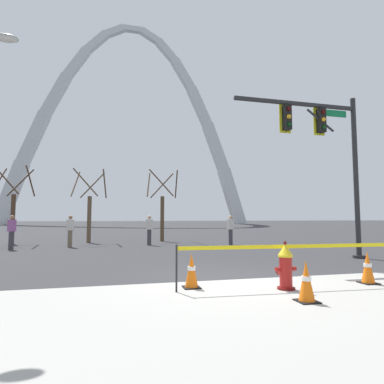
{
  "coord_description": "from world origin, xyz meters",
  "views": [
    {
      "loc": [
        -2.7,
        -7.19,
        1.5
      ],
      "look_at": [
        0.22,
        5.0,
        2.5
      ],
      "focal_mm": 29.5,
      "sensor_mm": 36.0,
      "label": 1
    }
  ],
  "objects_px": {
    "monument_arch": "(131,134)",
    "pedestrian_near_trees": "(231,230)",
    "traffic_cone_curb_edge": "(368,268)",
    "pedestrian_standing_center": "(70,231)",
    "fire_hydrant": "(285,267)",
    "traffic_cone_mid_sidewalk": "(306,282)",
    "traffic_signal_gantry": "(328,147)",
    "pedestrian_walking_left": "(149,230)",
    "traffic_cone_by_hydrant": "(192,271)",
    "pedestrian_walking_right": "(11,232)"
  },
  "relations": [
    {
      "from": "pedestrian_standing_center",
      "to": "pedestrian_near_trees",
      "type": "bearing_deg",
      "value": -4.6
    },
    {
      "from": "traffic_cone_by_hydrant",
      "to": "monument_arch",
      "type": "height_order",
      "value": "monument_arch"
    },
    {
      "from": "traffic_cone_by_hydrant",
      "to": "monument_arch",
      "type": "bearing_deg",
      "value": 88.93
    },
    {
      "from": "traffic_cone_curb_edge",
      "to": "traffic_signal_gantry",
      "type": "bearing_deg",
      "value": 62.53
    },
    {
      "from": "fire_hydrant",
      "to": "pedestrian_near_trees",
      "type": "height_order",
      "value": "pedestrian_near_trees"
    },
    {
      "from": "monument_arch",
      "to": "traffic_cone_mid_sidewalk",
      "type": "bearing_deg",
      "value": -89.45
    },
    {
      "from": "pedestrian_walking_right",
      "to": "traffic_cone_mid_sidewalk",
      "type": "bearing_deg",
      "value": -54.51
    },
    {
      "from": "pedestrian_walking_left",
      "to": "traffic_cone_by_hydrant",
      "type": "bearing_deg",
      "value": -90.92
    },
    {
      "from": "fire_hydrant",
      "to": "pedestrian_standing_center",
      "type": "bearing_deg",
      "value": 117.56
    },
    {
      "from": "monument_arch",
      "to": "pedestrian_near_trees",
      "type": "height_order",
      "value": "monument_arch"
    },
    {
      "from": "traffic_cone_mid_sidewalk",
      "to": "traffic_cone_curb_edge",
      "type": "relative_size",
      "value": 1.0
    },
    {
      "from": "pedestrian_standing_center",
      "to": "traffic_cone_curb_edge",
      "type": "bearing_deg",
      "value": -54.23
    },
    {
      "from": "fire_hydrant",
      "to": "traffic_cone_curb_edge",
      "type": "bearing_deg",
      "value": 2.28
    },
    {
      "from": "fire_hydrant",
      "to": "pedestrian_walking_left",
      "type": "bearing_deg",
      "value": 98.74
    },
    {
      "from": "fire_hydrant",
      "to": "traffic_cone_mid_sidewalk",
      "type": "height_order",
      "value": "fire_hydrant"
    },
    {
      "from": "pedestrian_walking_left",
      "to": "pedestrian_near_trees",
      "type": "xyz_separation_m",
      "value": [
        4.32,
        -0.85,
        0.0
      ]
    },
    {
      "from": "traffic_cone_by_hydrant",
      "to": "traffic_cone_mid_sidewalk",
      "type": "height_order",
      "value": "same"
    },
    {
      "from": "fire_hydrant",
      "to": "pedestrian_walking_right",
      "type": "relative_size",
      "value": 0.62
    },
    {
      "from": "fire_hydrant",
      "to": "traffic_signal_gantry",
      "type": "height_order",
      "value": "traffic_signal_gantry"
    },
    {
      "from": "fire_hydrant",
      "to": "traffic_cone_curb_edge",
      "type": "distance_m",
      "value": 2.11
    },
    {
      "from": "fire_hydrant",
      "to": "traffic_signal_gantry",
      "type": "distance_m",
      "value": 6.7
    },
    {
      "from": "traffic_cone_mid_sidewalk",
      "to": "fire_hydrant",
      "type": "bearing_deg",
      "value": 81.07
    },
    {
      "from": "pedestrian_standing_center",
      "to": "pedestrian_near_trees",
      "type": "relative_size",
      "value": 1.0
    },
    {
      "from": "monument_arch",
      "to": "pedestrian_walking_right",
      "type": "bearing_deg",
      "value": -98.34
    },
    {
      "from": "fire_hydrant",
      "to": "traffic_signal_gantry",
      "type": "bearing_deg",
      "value": 43.65
    },
    {
      "from": "traffic_cone_by_hydrant",
      "to": "traffic_signal_gantry",
      "type": "height_order",
      "value": "traffic_signal_gantry"
    },
    {
      "from": "traffic_cone_mid_sidewalk",
      "to": "traffic_cone_curb_edge",
      "type": "xyz_separation_m",
      "value": [
        2.26,
        1.05,
        0.0
      ]
    },
    {
      "from": "pedestrian_near_trees",
      "to": "pedestrian_walking_left",
      "type": "bearing_deg",
      "value": 168.82
    },
    {
      "from": "monument_arch",
      "to": "pedestrian_near_trees",
      "type": "relative_size",
      "value": 32.27
    },
    {
      "from": "traffic_cone_mid_sidewalk",
      "to": "pedestrian_walking_right",
      "type": "distance_m",
      "value": 13.83
    },
    {
      "from": "traffic_cone_mid_sidewalk",
      "to": "pedestrian_walking_right",
      "type": "height_order",
      "value": "pedestrian_walking_right"
    },
    {
      "from": "traffic_cone_curb_edge",
      "to": "pedestrian_walking_left",
      "type": "height_order",
      "value": "pedestrian_walking_left"
    },
    {
      "from": "pedestrian_walking_right",
      "to": "pedestrian_walking_left",
      "type": "bearing_deg",
      "value": 7.05
    },
    {
      "from": "pedestrian_near_trees",
      "to": "traffic_cone_curb_edge",
      "type": "bearing_deg",
      "value": -92.85
    },
    {
      "from": "pedestrian_walking_left",
      "to": "pedestrian_near_trees",
      "type": "relative_size",
      "value": 1.0
    },
    {
      "from": "traffic_cone_mid_sidewalk",
      "to": "pedestrian_standing_center",
      "type": "height_order",
      "value": "pedestrian_standing_center"
    },
    {
      "from": "traffic_cone_mid_sidewalk",
      "to": "pedestrian_near_trees",
      "type": "bearing_deg",
      "value": 76.15
    },
    {
      "from": "traffic_cone_curb_edge",
      "to": "pedestrian_near_trees",
      "type": "xyz_separation_m",
      "value": [
        0.5,
        10.15,
        0.46
      ]
    },
    {
      "from": "traffic_cone_by_hydrant",
      "to": "traffic_cone_mid_sidewalk",
      "type": "relative_size",
      "value": 1.0
    },
    {
      "from": "pedestrian_walking_left",
      "to": "pedestrian_standing_center",
      "type": "relative_size",
      "value": 1.0
    },
    {
      "from": "traffic_signal_gantry",
      "to": "monument_arch",
      "type": "xyz_separation_m",
      "value": [
        -4.84,
        57.06,
        15.06
      ]
    },
    {
      "from": "traffic_signal_gantry",
      "to": "monument_arch",
      "type": "distance_m",
      "value": 59.21
    },
    {
      "from": "traffic_cone_curb_edge",
      "to": "pedestrian_standing_center",
      "type": "relative_size",
      "value": 0.46
    },
    {
      "from": "monument_arch",
      "to": "traffic_cone_curb_edge",
      "type": "bearing_deg",
      "value": -87.32
    },
    {
      "from": "monument_arch",
      "to": "pedestrian_standing_center",
      "type": "bearing_deg",
      "value": -95.64
    },
    {
      "from": "pedestrian_walking_left",
      "to": "traffic_signal_gantry",
      "type": "bearing_deg",
      "value": -51.11
    },
    {
      "from": "monument_arch",
      "to": "pedestrian_walking_left",
      "type": "relative_size",
      "value": 32.27
    },
    {
      "from": "fire_hydrant",
      "to": "pedestrian_standing_center",
      "type": "xyz_separation_m",
      "value": [
        -5.69,
        10.9,
        0.35
      ]
    },
    {
      "from": "traffic_cone_curb_edge",
      "to": "traffic_cone_mid_sidewalk",
      "type": "bearing_deg",
      "value": -155.02
    },
    {
      "from": "traffic_cone_curb_edge",
      "to": "monument_arch",
      "type": "height_order",
      "value": "monument_arch"
    }
  ]
}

